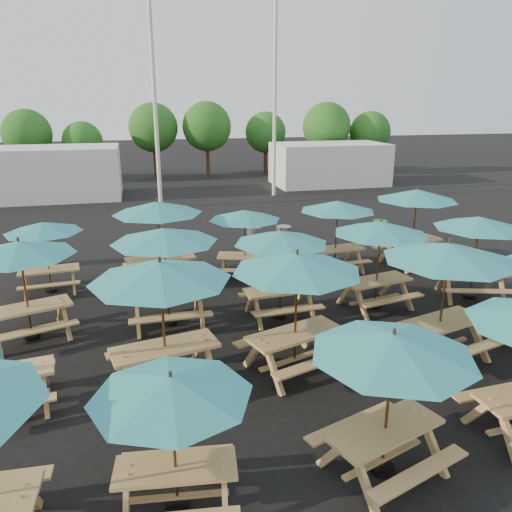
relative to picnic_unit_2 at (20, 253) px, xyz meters
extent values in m
plane|color=black|center=(5.68, 0.05, -2.06)|extent=(120.00, 120.00, 0.00)
cube|color=tan|center=(0.06, -2.86, -1.35)|extent=(1.82, 0.93, 0.06)
cube|color=tan|center=(0.16, -3.49, -1.63)|extent=(1.75, 0.51, 0.04)
cube|color=tan|center=(-0.04, -2.23, -1.63)|extent=(1.75, 0.51, 0.04)
cylinder|color=black|center=(0.06, -2.86, -2.01)|extent=(0.35, 0.35, 0.10)
cube|color=tan|center=(0.00, 0.00, -1.30)|extent=(1.97, 1.27, 0.06)
cube|color=tan|center=(0.22, -0.64, -1.60)|extent=(1.82, 0.84, 0.04)
cube|color=tan|center=(-0.22, 0.64, -1.60)|extent=(1.82, 0.84, 0.04)
cylinder|color=black|center=(0.00, 0.00, -2.01)|extent=(0.37, 0.37, 0.10)
cylinder|color=brown|center=(0.00, 0.00, -0.89)|extent=(0.04, 0.04, 2.35)
cone|color=teal|center=(0.00, 0.00, 0.11)|extent=(3.04, 3.04, 0.33)
cube|color=tan|center=(0.00, 3.01, -1.40)|extent=(1.67, 0.79, 0.05)
cube|color=tan|center=(0.06, 2.42, -1.66)|extent=(1.63, 0.39, 0.04)
cube|color=tan|center=(-0.07, 3.60, -1.66)|extent=(1.63, 0.39, 0.04)
cylinder|color=black|center=(0.00, 3.01, -2.02)|extent=(0.32, 0.32, 0.09)
cylinder|color=brown|center=(0.00, 3.01, -1.03)|extent=(0.04, 0.04, 2.06)
cone|color=teal|center=(0.00, 3.01, -0.16)|extent=(2.31, 2.31, 0.29)
cube|color=tan|center=(2.84, -5.83, -1.40)|extent=(1.66, 0.80, 0.05)
cube|color=tan|center=(2.90, -5.25, -1.66)|extent=(1.61, 0.40, 0.04)
cylinder|color=black|center=(2.84, -5.83, -2.02)|extent=(0.32, 0.32, 0.09)
cylinder|color=brown|center=(2.84, -5.83, -1.04)|extent=(0.04, 0.04, 2.04)
cone|color=teal|center=(2.84, -5.83, -0.18)|extent=(2.30, 2.30, 0.28)
cube|color=tan|center=(2.90, -2.75, -1.25)|extent=(2.10, 1.17, 0.07)
cube|color=tan|center=(3.05, -3.46, -1.57)|extent=(1.99, 0.68, 0.04)
cube|color=tan|center=(2.74, -2.04, -1.57)|extent=(1.99, 0.68, 0.04)
cylinder|color=black|center=(2.90, -2.75, -2.01)|extent=(0.40, 0.40, 0.11)
cylinder|color=brown|center=(2.90, -2.75, -0.80)|extent=(0.05, 0.05, 2.53)
cone|color=teal|center=(2.90, -2.75, 0.27)|extent=(3.06, 3.06, 0.35)
cube|color=tan|center=(3.13, 0.03, -1.27)|extent=(1.94, 0.79, 0.06)
cube|color=tan|center=(3.15, -0.67, -1.58)|extent=(1.93, 0.31, 0.04)
cube|color=tan|center=(3.11, 0.73, -1.58)|extent=(1.93, 0.31, 0.04)
cylinder|color=black|center=(3.13, 0.03, -2.01)|extent=(0.38, 0.38, 0.11)
cylinder|color=brown|center=(3.13, 0.03, -0.84)|extent=(0.05, 0.05, 2.45)
cone|color=teal|center=(3.13, 0.03, 0.20)|extent=(2.56, 2.56, 0.34)
cube|color=tan|center=(3.11, 2.90, -1.25)|extent=(2.07, 1.08, 0.07)
cube|color=tan|center=(3.23, 2.18, -1.57)|extent=(1.99, 0.59, 0.04)
cube|color=tan|center=(2.99, 3.61, -1.57)|extent=(1.99, 0.59, 0.04)
cylinder|color=black|center=(3.11, 2.90, -2.01)|extent=(0.39, 0.39, 0.11)
cylinder|color=brown|center=(3.11, 2.90, -0.80)|extent=(0.05, 0.05, 2.52)
cone|color=teal|center=(3.11, 2.90, 0.26)|extent=(2.95, 2.95, 0.35)
cube|color=tan|center=(5.84, -5.82, -1.33)|extent=(1.90, 1.23, 0.06)
cube|color=tan|center=(6.05, -6.44, -1.62)|extent=(1.76, 0.81, 0.04)
cube|color=tan|center=(5.63, -5.21, -1.62)|extent=(1.76, 0.81, 0.04)
cylinder|color=black|center=(5.84, -5.82, -2.01)|extent=(0.35, 0.35, 0.10)
cylinder|color=brown|center=(5.84, -5.82, -0.93)|extent=(0.04, 0.04, 2.27)
cone|color=teal|center=(5.84, -5.82, 0.03)|extent=(2.93, 2.93, 0.32)
cube|color=tan|center=(5.46, -2.73, -1.26)|extent=(2.09, 1.34, 0.06)
cube|color=tan|center=(5.69, -3.40, -1.57)|extent=(1.93, 0.88, 0.04)
cube|color=tan|center=(5.23, -2.05, -1.57)|extent=(1.93, 0.88, 0.04)
cylinder|color=black|center=(5.46, -2.73, -2.01)|extent=(0.39, 0.39, 0.11)
cylinder|color=brown|center=(5.46, -2.73, -0.82)|extent=(0.05, 0.05, 2.49)
cone|color=teal|center=(5.46, -2.73, 0.23)|extent=(3.21, 3.21, 0.35)
cube|color=tan|center=(5.88, -0.20, -1.33)|extent=(1.82, 0.82, 0.06)
cube|color=tan|center=(5.93, -0.85, -1.62)|extent=(1.79, 0.38, 0.04)
cube|color=tan|center=(5.84, 0.45, -1.62)|extent=(1.79, 0.38, 0.04)
cylinder|color=black|center=(5.88, -0.20, -2.01)|extent=(0.36, 0.36, 0.10)
cylinder|color=brown|center=(5.88, -0.20, -0.93)|extent=(0.04, 0.04, 2.27)
cone|color=teal|center=(5.88, -0.20, 0.03)|extent=(2.48, 2.48, 0.32)
cube|color=tan|center=(5.66, 2.95, -1.38)|extent=(1.78, 1.08, 0.06)
cube|color=tan|center=(5.50, 2.36, -1.64)|extent=(1.67, 0.68, 0.04)
cube|color=tan|center=(5.83, 3.54, -1.64)|extent=(1.67, 0.68, 0.04)
cylinder|color=black|center=(5.66, 2.95, -2.02)|extent=(0.33, 0.33, 0.09)
cylinder|color=brown|center=(5.66, 2.95, -1.00)|extent=(0.04, 0.04, 2.13)
cone|color=teal|center=(5.66, 2.95, -0.10)|extent=(2.68, 2.68, 0.30)
cube|color=tan|center=(8.46, -4.96, -1.61)|extent=(1.83, 0.37, 0.04)
cube|color=tan|center=(8.55, -2.98, -1.23)|extent=(2.15, 1.29, 0.07)
cube|color=tan|center=(8.74, -3.69, -1.56)|extent=(2.01, 0.80, 0.04)
cube|color=tan|center=(8.35, -2.27, -1.56)|extent=(2.01, 0.80, 0.04)
cylinder|color=black|center=(8.55, -2.98, -2.01)|extent=(0.40, 0.40, 0.11)
cylinder|color=brown|center=(8.55, -2.98, -0.78)|extent=(0.05, 0.05, 2.57)
cone|color=teal|center=(8.55, -2.98, 0.31)|extent=(3.22, 3.22, 0.36)
cube|color=tan|center=(8.50, -0.17, -1.30)|extent=(1.95, 1.09, 0.06)
cube|color=tan|center=(8.64, -0.83, -1.60)|extent=(1.86, 0.64, 0.04)
cube|color=tan|center=(8.36, 0.49, -1.60)|extent=(1.86, 0.64, 0.04)
cylinder|color=black|center=(8.50, -0.17, -2.01)|extent=(0.37, 0.37, 0.10)
cylinder|color=brown|center=(8.50, -0.17, -0.88)|extent=(0.05, 0.05, 2.36)
cone|color=teal|center=(8.50, -0.17, 0.11)|extent=(2.85, 2.85, 0.33)
cube|color=tan|center=(8.57, 2.83, -1.32)|extent=(1.86, 0.87, 0.06)
cube|color=tan|center=(8.63, 2.17, -1.61)|extent=(1.82, 0.42, 0.04)
cube|color=tan|center=(8.51, 3.48, -1.61)|extent=(1.82, 0.42, 0.04)
cylinder|color=black|center=(8.57, 2.83, -2.01)|extent=(0.36, 0.36, 0.10)
cylinder|color=brown|center=(8.57, 2.83, -0.91)|extent=(0.04, 0.04, 2.30)
cone|color=teal|center=(8.57, 2.83, 0.06)|extent=(2.55, 2.55, 0.32)
cube|color=tan|center=(11.37, -0.16, -1.31)|extent=(1.94, 1.18, 0.06)
cube|color=tan|center=(11.19, -0.80, -1.61)|extent=(1.82, 0.74, 0.04)
cube|color=tan|center=(11.56, 0.48, -1.61)|extent=(1.82, 0.74, 0.04)
cylinder|color=black|center=(11.37, -0.16, -2.01)|extent=(0.36, 0.36, 0.10)
cylinder|color=brown|center=(11.37, -0.16, -0.90)|extent=(0.04, 0.04, 2.32)
cone|color=teal|center=(11.37, -0.16, 0.08)|extent=(2.93, 2.93, 0.32)
cube|color=tan|center=(11.30, 2.88, -1.24)|extent=(2.12, 1.24, 0.07)
cube|color=tan|center=(11.48, 2.17, -1.56)|extent=(2.00, 0.76, 0.04)
cube|color=tan|center=(11.12, 3.58, -1.56)|extent=(2.00, 0.76, 0.04)
cylinder|color=black|center=(11.30, 2.88, -2.01)|extent=(0.40, 0.40, 0.11)
cylinder|color=brown|center=(11.30, 2.88, -0.79)|extent=(0.05, 0.05, 2.54)
cone|color=teal|center=(11.30, 2.88, 0.28)|extent=(3.15, 3.15, 0.35)
cylinder|color=#178027|center=(-0.91, 5.51, -1.62)|extent=(0.54, 0.54, 0.88)
cylinder|color=gray|center=(6.61, 5.71, -1.62)|extent=(0.54, 0.54, 0.88)
cylinder|color=gray|center=(7.65, 5.50, -1.62)|extent=(0.54, 0.54, 0.88)
cylinder|color=#178027|center=(11.47, 5.48, -1.62)|extent=(0.54, 0.54, 0.88)
cylinder|color=silver|center=(3.68, 14.05, 3.94)|extent=(0.20, 0.20, 12.00)
cylinder|color=silver|center=(10.18, 16.05, 3.94)|extent=(0.20, 0.20, 12.00)
cube|color=silver|center=(-2.32, 18.05, -0.66)|extent=(8.00, 4.00, 2.80)
cube|color=silver|center=(14.68, 19.05, -0.76)|extent=(7.00, 4.00, 2.60)
cylinder|color=#382314|center=(-4.07, 23.95, -0.99)|extent=(0.24, 0.24, 2.14)
sphere|color=#1E5919|center=(-4.07, 23.95, 1.10)|extent=(3.11, 3.11, 3.11)
cylinder|color=#382314|center=(-0.71, 23.71, -1.17)|extent=(0.24, 0.24, 1.78)
sphere|color=#1E5919|center=(-0.71, 23.71, 0.57)|extent=(2.59, 2.59, 2.59)
cylinder|color=#382314|center=(3.93, 24.77, -0.91)|extent=(0.24, 0.24, 2.31)
sphere|color=#1E5919|center=(3.93, 24.77, 1.35)|extent=(3.36, 3.36, 3.36)
cylinder|color=#382314|center=(7.58, 24.31, -0.89)|extent=(0.24, 0.24, 2.35)
sphere|color=#1E5919|center=(7.58, 24.31, 1.40)|extent=(3.41, 3.41, 3.41)
cylinder|color=#382314|center=(11.90, 24.73, -1.05)|extent=(0.24, 0.24, 2.02)
sphere|color=#1E5919|center=(11.90, 24.73, 0.92)|extent=(2.94, 2.94, 2.94)
cylinder|color=#382314|center=(15.91, 22.95, -0.90)|extent=(0.24, 0.24, 2.32)
sphere|color=#1E5919|center=(15.91, 22.95, 1.37)|extent=(3.38, 3.38, 3.38)
cylinder|color=#382314|center=(19.30, 22.98, -1.05)|extent=(0.24, 0.24, 2.03)
sphere|color=#1E5919|center=(19.30, 22.98, 0.94)|extent=(2.95, 2.95, 2.95)
camera|label=1|loc=(2.62, -11.32, 3.20)|focal=35.00mm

